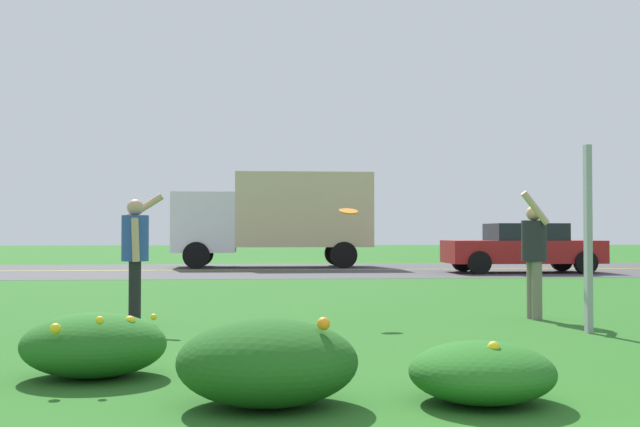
{
  "coord_description": "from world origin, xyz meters",
  "views": [
    {
      "loc": [
        -1.43,
        -2.47,
        1.18
      ],
      "look_at": [
        -0.63,
        7.02,
        1.41
      ],
      "focal_mm": 44.24,
      "sensor_mm": 36.0,
      "label": 1
    }
  ],
  "objects_px": {
    "frisbee_orange": "(348,211)",
    "car_red_center_left": "(523,248)",
    "sign_post_near_path": "(588,239)",
    "box_truck_white": "(277,214)",
    "person_catcher_dark_shirt": "(534,251)",
    "person_thrower_blue_shirt": "(135,250)"
  },
  "relations": [
    {
      "from": "box_truck_white",
      "to": "car_red_center_left",
      "type": "bearing_deg",
      "value": -31.4
    },
    {
      "from": "sign_post_near_path",
      "to": "box_truck_white",
      "type": "height_order",
      "value": "box_truck_white"
    },
    {
      "from": "person_thrower_blue_shirt",
      "to": "box_truck_white",
      "type": "distance_m",
      "value": 17.0
    },
    {
      "from": "person_thrower_blue_shirt",
      "to": "box_truck_white",
      "type": "height_order",
      "value": "box_truck_white"
    },
    {
      "from": "frisbee_orange",
      "to": "box_truck_white",
      "type": "distance_m",
      "value": 16.4
    },
    {
      "from": "car_red_center_left",
      "to": "person_catcher_dark_shirt",
      "type": "bearing_deg",
      "value": -108.58
    },
    {
      "from": "sign_post_near_path",
      "to": "car_red_center_left",
      "type": "bearing_deg",
      "value": 73.79
    },
    {
      "from": "frisbee_orange",
      "to": "car_red_center_left",
      "type": "relative_size",
      "value": 0.06
    },
    {
      "from": "person_catcher_dark_shirt",
      "to": "sign_post_near_path",
      "type": "bearing_deg",
      "value": -85.37
    },
    {
      "from": "frisbee_orange",
      "to": "box_truck_white",
      "type": "height_order",
      "value": "box_truck_white"
    },
    {
      "from": "person_catcher_dark_shirt",
      "to": "car_red_center_left",
      "type": "distance_m",
      "value": 12.82
    },
    {
      "from": "person_catcher_dark_shirt",
      "to": "car_red_center_left",
      "type": "relative_size",
      "value": 0.39
    },
    {
      "from": "person_thrower_blue_shirt",
      "to": "car_red_center_left",
      "type": "height_order",
      "value": "person_thrower_blue_shirt"
    },
    {
      "from": "sign_post_near_path",
      "to": "box_truck_white",
      "type": "relative_size",
      "value": 0.33
    },
    {
      "from": "car_red_center_left",
      "to": "box_truck_white",
      "type": "distance_m",
      "value": 8.42
    },
    {
      "from": "frisbee_orange",
      "to": "car_red_center_left",
      "type": "height_order",
      "value": "frisbee_orange"
    },
    {
      "from": "person_catcher_dark_shirt",
      "to": "person_thrower_blue_shirt",
      "type": "bearing_deg",
      "value": -176.49
    },
    {
      "from": "sign_post_near_path",
      "to": "person_catcher_dark_shirt",
      "type": "distance_m",
      "value": 1.5
    },
    {
      "from": "box_truck_white",
      "to": "person_thrower_blue_shirt",
      "type": "bearing_deg",
      "value": -97.7
    },
    {
      "from": "frisbee_orange",
      "to": "car_red_center_left",
      "type": "distance_m",
      "value": 13.76
    },
    {
      "from": "person_thrower_blue_shirt",
      "to": "box_truck_white",
      "type": "bearing_deg",
      "value": 82.3
    },
    {
      "from": "frisbee_orange",
      "to": "person_catcher_dark_shirt",
      "type": "bearing_deg",
      "value": -2.59
    }
  ]
}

